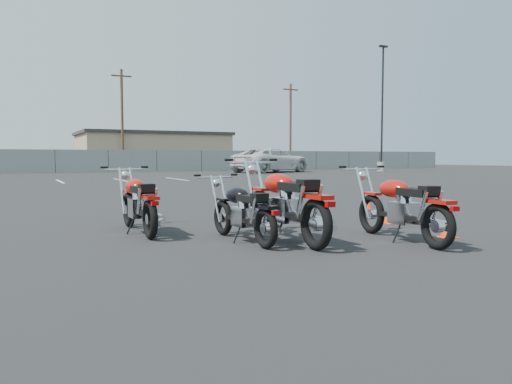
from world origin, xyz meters
name	(u,v)px	position (x,y,z in m)	size (l,w,h in m)	color
ground	(262,239)	(0.00, 0.00, 0.00)	(120.00, 120.00, 0.00)	black
motorcycle_front_red	(139,203)	(-1.47, 1.42, 0.48)	(0.83, 2.14, 1.05)	black
motorcycle_second_black	(243,212)	(-0.34, -0.07, 0.43)	(0.74, 1.92, 0.94)	black
motorcycle_third_red	(286,204)	(0.24, -0.29, 0.54)	(0.93, 2.41, 1.18)	black
motorcycle_rear_red	(403,207)	(1.72, -1.05, 0.49)	(0.84, 2.18, 1.07)	black
training_cone_near	(368,203)	(4.09, 2.61, 0.15)	(0.25, 0.25, 0.29)	#FF390D
training_cone_far	(448,227)	(2.57, -1.12, 0.15)	(0.26, 0.26, 0.31)	#FF390D
training_cone_extra	(391,214)	(2.91, 0.53, 0.17)	(0.29, 0.29, 0.34)	#FF390D
light_pole_east	(382,139)	(25.38, 27.00, 2.79)	(0.80, 0.70, 10.61)	gray
chainlink_fence	(55,161)	(0.00, 35.00, 0.90)	(80.06, 0.06, 1.80)	slate
tan_building_east	(152,151)	(10.00, 44.00, 1.86)	(14.40, 9.40, 3.70)	tan
utility_pole_c	(122,118)	(6.00, 39.00, 4.69)	(1.80, 0.24, 9.00)	#452D20
utility_pole_d	(290,125)	(24.00, 40.00, 4.69)	(1.80, 0.24, 9.00)	#452D20
parking_line_stripes	(27,182)	(-2.50, 20.00, 0.00)	(15.12, 4.00, 0.01)	silver
white_van	(271,153)	(15.49, 28.52, 1.50)	(7.92, 3.17, 3.01)	silver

